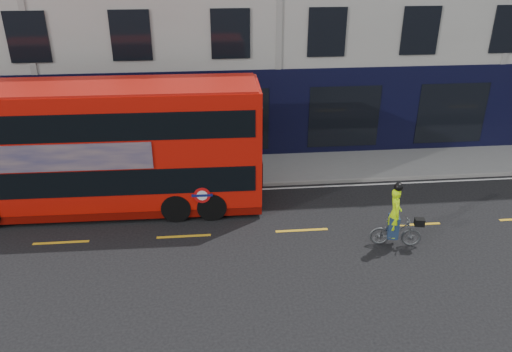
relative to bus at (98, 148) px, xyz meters
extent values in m
plane|color=black|center=(6.91, -3.80, -2.37)|extent=(120.00, 120.00, 0.00)
cube|color=gray|center=(6.91, 2.70, -2.31)|extent=(60.00, 3.00, 0.12)
cube|color=gray|center=(6.91, 1.20, -2.30)|extent=(60.00, 0.12, 0.13)
cube|color=black|center=(6.91, 4.18, -0.37)|extent=(50.00, 0.08, 4.00)
cube|color=silver|center=(6.91, 0.90, -2.37)|extent=(58.00, 0.10, 0.01)
cube|color=red|center=(-0.04, 0.00, 0.14)|extent=(11.44, 2.77, 4.09)
cube|color=#660904|center=(-0.04, 0.00, -2.06)|extent=(11.44, 2.71, 0.31)
cube|color=black|center=(-0.04, 0.00, -0.76)|extent=(10.98, 2.80, 0.93)
cube|color=black|center=(-0.04, 0.00, 1.21)|extent=(10.98, 2.80, 0.93)
cube|color=#A9130B|center=(-0.04, 0.00, 2.21)|extent=(11.21, 2.66, 0.08)
cube|color=black|center=(5.68, -0.09, -0.76)|extent=(0.08, 2.33, 0.93)
cube|color=black|center=(5.68, -0.09, 1.21)|extent=(0.08, 2.33, 0.93)
cube|color=gray|center=(-1.10, -1.31, 0.22)|extent=(6.22, 0.14, 0.93)
cylinder|color=red|center=(3.56, -1.38, -1.33)|extent=(0.58, 0.03, 0.58)
cylinder|color=white|center=(3.56, -1.38, -1.33)|extent=(0.37, 0.03, 0.37)
cube|color=#0C1459|center=(3.56, -1.39, -1.33)|extent=(0.73, 0.03, 0.09)
cylinder|color=black|center=(3.89, -0.06, -1.85)|extent=(1.08, 2.66, 1.04)
cylinder|color=black|center=(2.65, -0.04, -1.85)|extent=(1.08, 2.66, 1.04)
imported|color=#4E5254|center=(9.74, -3.47, -1.88)|extent=(1.69, 0.76, 0.98)
imported|color=#A9E309|center=(9.63, -3.45, -1.17)|extent=(0.50, 0.67, 1.66)
cube|color=black|center=(10.41, -3.60, -1.47)|extent=(0.34, 0.29, 0.24)
cube|color=#1D2F4E|center=(9.63, -3.45, -1.68)|extent=(0.39, 0.46, 0.75)
sphere|color=black|center=(9.63, -3.45, -0.26)|extent=(0.28, 0.28, 0.28)
camera|label=1|loc=(3.97, -16.65, 6.65)|focal=35.00mm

